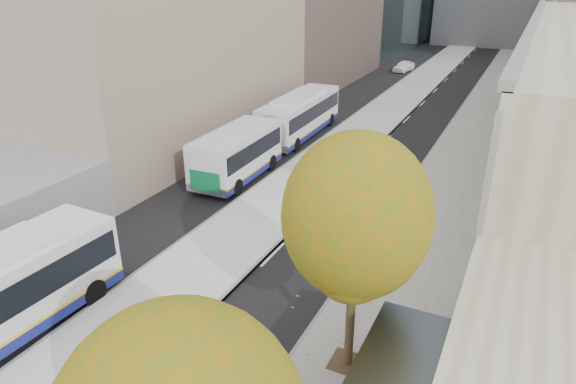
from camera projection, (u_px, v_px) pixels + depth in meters
The scene contains 6 objects.
bus_platform at pixel (353, 139), 37.32m from camera, with size 4.25×150.00×0.15m, color silver.
sidewalk at pixel (467, 155), 34.15m from camera, with size 4.75×150.00×0.08m, color slate.
bus_shelter at pixel (403, 375), 12.85m from camera, with size 1.90×4.40×2.53m.
tree_c at pixel (356, 216), 14.13m from camera, with size 4.20×4.20×7.28m.
bus_far at pixel (277, 129), 34.28m from camera, with size 2.95×17.54×2.91m.
distant_car at pixel (404, 66), 61.26m from camera, with size 1.48×3.68×1.25m, color white.
Camera 1 is at (7.40, 0.78, 11.57)m, focal length 32.00 mm.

